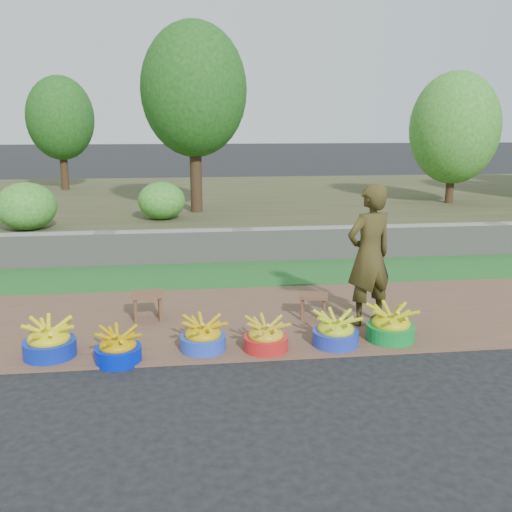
{
  "coord_description": "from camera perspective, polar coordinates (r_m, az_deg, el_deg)",
  "views": [
    {
      "loc": [
        -0.91,
        -5.11,
        2.26
      ],
      "look_at": [
        -0.12,
        1.3,
        0.75
      ],
      "focal_mm": 40.0,
      "sensor_mm": 36.0,
      "label": 1
    }
  ],
  "objects": [
    {
      "name": "ground_plane",
      "position": [
        5.67,
        2.86,
        -10.38
      ],
      "size": [
        120.0,
        120.0,
        0.0
      ],
      "primitive_type": "plane",
      "color": "black",
      "rests_on": "ground"
    },
    {
      "name": "dirt_shoulder",
      "position": [
        6.81,
        1.05,
        -6.14
      ],
      "size": [
        80.0,
        2.5,
        0.02
      ],
      "primitive_type": "cube",
      "color": "brown",
      "rests_on": "ground"
    },
    {
      "name": "grass_verge",
      "position": [
        8.71,
        -0.8,
        -1.76
      ],
      "size": [
        80.0,
        1.5,
        0.04
      ],
      "primitive_type": "cube",
      "color": "#246225",
      "rests_on": "ground"
    },
    {
      "name": "retaining_wall",
      "position": [
        9.47,
        -1.37,
        1.05
      ],
      "size": [
        80.0,
        0.35,
        0.55
      ],
      "primitive_type": "cube",
      "color": "gray",
      "rests_on": "ground"
    },
    {
      "name": "earth_bank",
      "position": [
        14.29,
        -3.33,
        5.05
      ],
      "size": [
        80.0,
        10.0,
        0.5
      ],
      "primitive_type": "cube",
      "color": "#434327",
      "rests_on": "ground"
    },
    {
      "name": "vegetation",
      "position": [
        12.75,
        1.88,
        14.17
      ],
      "size": [
        29.75,
        7.98,
        4.3
      ],
      "color": "#342315",
      "rests_on": "earth_bank"
    },
    {
      "name": "basin_a",
      "position": [
        6.01,
        -19.97,
        -8.04
      ],
      "size": [
        0.51,
        0.51,
        0.38
      ],
      "color": "#0C26AA",
      "rests_on": "ground"
    },
    {
      "name": "basin_b",
      "position": [
        5.71,
        -13.63,
        -8.92
      ],
      "size": [
        0.45,
        0.45,
        0.33
      ],
      "color": "#001AC7",
      "rests_on": "ground"
    },
    {
      "name": "basin_c",
      "position": [
        5.84,
        -5.33,
        -8.03
      ],
      "size": [
        0.46,
        0.46,
        0.35
      ],
      "color": "blue",
      "rests_on": "ground"
    },
    {
      "name": "basin_d",
      "position": [
        5.81,
        1.0,
        -8.13
      ],
      "size": [
        0.45,
        0.45,
        0.34
      ],
      "color": "red",
      "rests_on": "ground"
    },
    {
      "name": "basin_e",
      "position": [
        5.99,
        7.97,
        -7.52
      ],
      "size": [
        0.47,
        0.47,
        0.35
      ],
      "color": "#1E35B8",
      "rests_on": "ground"
    },
    {
      "name": "basin_f",
      "position": [
        6.23,
        13.32,
        -6.82
      ],
      "size": [
        0.51,
        0.51,
        0.38
      ],
      "color": "#0E8230",
      "rests_on": "ground"
    },
    {
      "name": "stool_left",
      "position": [
        6.75,
        -10.81,
        -4.15
      ],
      "size": [
        0.4,
        0.32,
        0.33
      ],
      "rotation": [
        0.0,
        0.0,
        0.1
      ],
      "color": "brown",
      "rests_on": "dirt_shoulder"
    },
    {
      "name": "stool_right",
      "position": [
        6.71,
        5.76,
        -4.31
      ],
      "size": [
        0.38,
        0.33,
        0.29
      ],
      "rotation": [
        0.0,
        0.0,
        -0.25
      ],
      "color": "brown",
      "rests_on": "dirt_shoulder"
    },
    {
      "name": "vendor_woman",
      "position": [
        6.5,
        11.25,
        0.09
      ],
      "size": [
        0.68,
        0.56,
        1.6
      ],
      "primitive_type": "imported",
      "rotation": [
        0.0,
        0.0,
        3.49
      ],
      "color": "black",
      "rests_on": "dirt_shoulder"
    }
  ]
}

